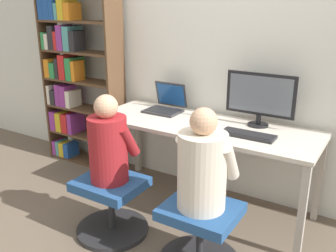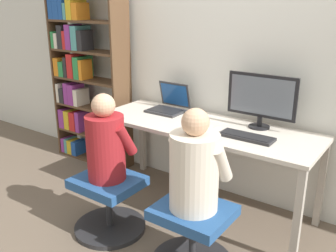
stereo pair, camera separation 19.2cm
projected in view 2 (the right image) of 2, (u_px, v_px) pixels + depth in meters
name	position (u px, v px, depth m)	size (l,w,h in m)	color
ground_plane	(180.00, 223.00, 3.02)	(14.00, 14.00, 0.00)	brown
wall_back	(230.00, 51.00, 3.16)	(10.00, 0.05, 2.60)	silver
desk	(204.00, 134.00, 3.06)	(1.86, 0.66, 0.75)	beige
desktop_monitor	(261.00, 99.00, 2.89)	(0.56, 0.17, 0.43)	black
laptop	(169.00, 105.00, 3.39)	(0.32, 0.30, 0.25)	#2D2D30
keyboard	(247.00, 137.00, 2.74)	(0.40, 0.15, 0.03)	#232326
computer_mouse_by_keyboard	(217.00, 130.00, 2.87)	(0.06, 0.10, 0.03)	silver
office_chair_left	(193.00, 235.00, 2.47)	(0.55, 0.55, 0.44)	#262628
office_chair_right	(109.00, 202.00, 2.87)	(0.55, 0.55, 0.44)	#262628
person_at_monitor	(195.00, 167.00, 2.32)	(0.38, 0.34, 0.66)	beige
person_at_laptop	(106.00, 143.00, 2.72)	(0.35, 0.31, 0.65)	maroon
bookshelf	(80.00, 74.00, 3.99)	(0.93, 0.26, 1.82)	#513823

